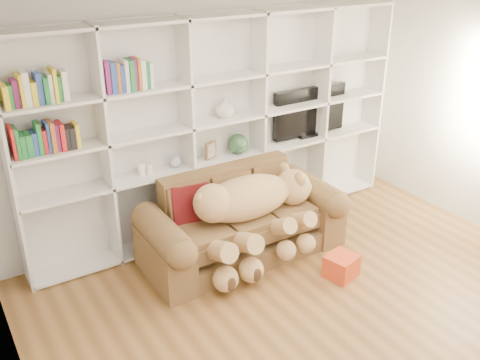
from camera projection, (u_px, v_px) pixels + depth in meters
floor at (363, 340)px, 4.49m from camera, size 5.00×5.00×0.00m
ceiling at (404, 4)px, 3.36m from camera, size 5.00×5.00×0.00m
wall_left at (27, 310)px, 2.73m from camera, size 0.02×5.00×2.70m
wall_back at (214, 110)px, 5.86m from camera, size 5.00×0.02×2.70m
bookshelf at (201, 121)px, 5.65m from camera, size 4.43×0.35×2.40m
sofa at (241, 225)px, 5.59m from camera, size 2.10×0.91×0.88m
teddy_bear at (252, 208)px, 5.34m from camera, size 1.49×0.84×0.86m
throw_pillow at (191, 204)px, 5.33m from camera, size 0.43×0.28×0.42m
gift_box at (341, 266)px, 5.28m from camera, size 0.35×0.33×0.23m
tv at (309, 112)px, 6.41m from camera, size 1.01×0.18×0.60m
picture_frame at (211, 150)px, 5.79m from camera, size 0.16×0.08×0.20m
green_vase at (238, 144)px, 5.95m from camera, size 0.22×0.22×0.22m
figurine_tall at (141, 169)px, 5.42m from camera, size 0.09×0.09×0.14m
figurine_short at (149, 168)px, 5.46m from camera, size 0.08×0.08×0.11m
snow_globe at (176, 162)px, 5.60m from camera, size 0.11×0.11×0.11m
shelf_vase at (225, 108)px, 5.69m from camera, size 0.23×0.23×0.21m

